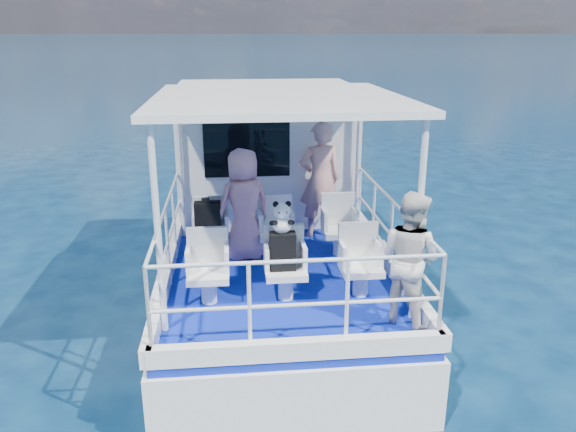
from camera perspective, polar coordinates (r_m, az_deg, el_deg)
The scene contains 20 objects.
ground at distance 8.13m, azimuth -1.02°, elevation -10.56°, with size 2000.00×2000.00×0.00m, color #071D37.
hull at distance 9.02m, azimuth -1.57°, elevation -7.51°, with size 3.00×7.00×1.60m, color white.
deck at distance 8.68m, azimuth -1.62°, elevation -2.46°, with size 2.90×6.90×0.10m, color #0B1E9F.
cabin at distance 9.61m, azimuth -2.28°, elevation 6.72°, with size 2.85×2.00×2.20m, color white.
canopy at distance 6.97m, azimuth -1.02°, elevation 11.83°, with size 3.00×3.20×0.08m, color white.
canopy_posts at distance 7.14m, azimuth -0.93°, elevation 2.66°, with size 2.77×2.97×2.20m.
railings at distance 7.02m, azimuth -0.67°, elevation -2.77°, with size 2.84×3.59×1.00m, color white, non-canonical shape.
seat_port_fwd at distance 7.84m, azimuth -7.77°, elevation -3.09°, with size 0.48×0.46×0.38m, color silver.
seat_center_fwd at distance 7.85m, azimuth -1.19°, elevation -2.87°, with size 0.48×0.46×0.38m, color silver.
seat_stbd_fwd at distance 7.97m, azimuth 5.28°, elevation -2.62°, with size 0.48×0.46×0.38m, color silver.
seat_port_aft at distance 6.64m, azimuth -8.05°, elevation -7.15°, with size 0.48×0.46×0.38m, color silver.
seat_center_aft at distance 6.66m, azimuth -0.24°, elevation -6.88°, with size 0.48×0.46×0.38m, color silver.
seat_stbd_aft at distance 6.80m, azimuth 7.37°, elevation -6.49°, with size 0.48×0.46×0.38m, color silver.
passenger_port_fwd at distance 7.62m, azimuth -4.51°, elevation 1.09°, with size 0.58×0.42×1.56m, color pink.
passenger_stbd_fwd at distance 8.49m, azimuth 3.26°, elevation 3.66°, with size 0.65×0.42×1.77m, color #D29188.
passenger_stbd_aft at distance 6.09m, azimuth 12.22°, elevation -4.23°, with size 0.71×0.56×1.47m, color silver.
backpack_port at distance 7.66m, azimuth -8.15°, elevation -0.27°, with size 0.35×0.20×0.46m, color black.
backpack_center at distance 6.49m, azimuth -0.53°, elevation -3.60°, with size 0.30×0.17×0.45m, color black.
compact_camera at distance 7.57m, azimuth -8.38°, elevation 1.59°, with size 0.11×0.07×0.07m, color black.
panda at distance 6.36m, azimuth -0.61°, elevation -0.13°, with size 0.24×0.20×0.37m, color white, non-canonical shape.
Camera 1 is at (-0.60, -7.10, 3.92)m, focal length 35.00 mm.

